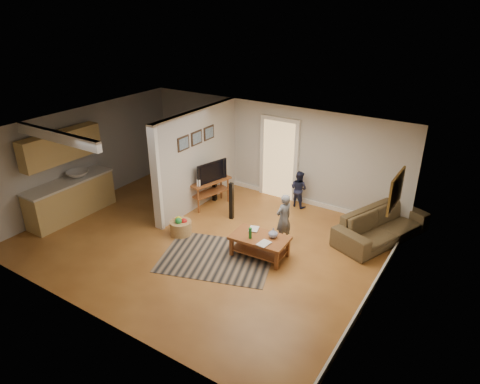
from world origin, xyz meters
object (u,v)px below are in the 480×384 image
child (282,242)px  toddler (298,206)px  toy_basket (181,227)px  tv_console (210,183)px  sofa (380,239)px  speaker_left (231,201)px  coffee_table (261,241)px  speaker_right (214,183)px

child → toddler: child is taller
toy_basket → toddler: size_ratio=0.51×
child → toddler: size_ratio=1.19×
tv_console → toy_basket: tv_console is taller
sofa → speaker_left: 3.52m
speaker_left → toddler: (1.07, 1.50, -0.47)m
sofa → tv_console: (-4.20, -0.71, 0.65)m
sofa → speaker_left: (-3.35, -1.00, 0.47)m
coffee_table → speaker_right: size_ratio=1.20×
sofa → toy_basket: toy_basket is taller
sofa → speaker_right: bearing=116.8°
coffee_table → tv_console: tv_console is taller
child → coffee_table: bearing=9.6°
toddler → sofa: bearing=177.8°
toy_basket → child: bearing=24.3°
speaker_left → speaker_right: size_ratio=0.93×
toy_basket → child: (2.12, 0.96, -0.18)m
coffee_table → toddler: size_ratio=1.25×
toy_basket → tv_console: bearing=101.0°
toddler → toy_basket: bearing=69.7°
toy_basket → child: 2.33m
speaker_right → child: (2.52, -0.92, -0.50)m
coffee_table → sofa: bearing=47.0°
child → toy_basket: bearing=-46.2°
coffee_table → speaker_right: (-2.39, 1.67, 0.14)m
sofa → speaker_right: speaker_right is taller
child → tv_console: bearing=-84.3°
sofa → speaker_right: size_ratio=2.31×
speaker_left → toy_basket: (-0.55, -1.25, -0.29)m
coffee_table → speaker_right: speaker_right is taller
sofa → toy_basket: bearing=141.7°
coffee_table → speaker_right: bearing=145.0°
sofa → child: size_ratio=2.01×
speaker_left → coffee_table: bearing=-44.7°
toy_basket → child: size_ratio=0.43×
tv_console → speaker_left: bearing=-4.0°
sofa → speaker_right: 4.35m
toddler → child: bearing=115.6°
toy_basket → sofa: bearing=30.0°
tv_console → toddler: 2.36m
tv_console → speaker_left: 0.92m
sofa → speaker_left: speaker_left is taller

